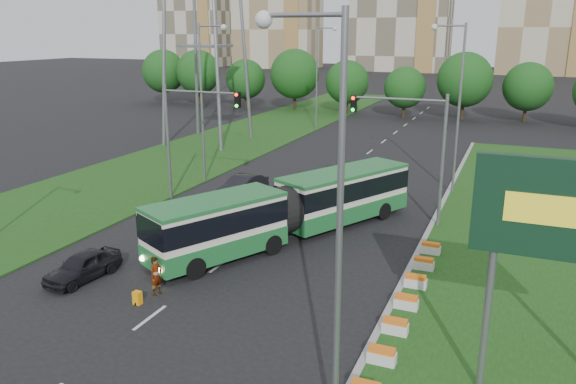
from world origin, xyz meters
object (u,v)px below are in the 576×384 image
at_px(car_left_far, 242,187).
at_px(pedestrian, 156,276).
at_px(traffic_mast_median, 416,138).
at_px(car_left_near, 83,266).
at_px(traffic_mast_left, 187,125).
at_px(articulated_bus, 286,207).
at_px(shopping_trolley, 137,298).

distance_m(car_left_far, pedestrian, 15.71).
relative_size(traffic_mast_median, car_left_far, 1.71).
xyz_separation_m(car_left_far, pedestrian, (3.51, -15.31, 0.13)).
relative_size(car_left_near, pedestrian, 2.19).
bearing_deg(traffic_mast_left, car_left_far, 37.75).
distance_m(articulated_bus, car_left_far, 8.71).
relative_size(traffic_mast_median, traffic_mast_left, 1.00).
xyz_separation_m(pedestrian, shopping_trolley, (-0.23, -1.12, -0.61)).
bearing_deg(articulated_bus, traffic_mast_median, 65.85).
height_order(traffic_mast_left, pedestrian, traffic_mast_left).
bearing_deg(pedestrian, traffic_mast_median, -19.92).
xyz_separation_m(articulated_bus, pedestrian, (-2.50, -9.08, -0.86)).
height_order(traffic_mast_left, articulated_bus, traffic_mast_left).
bearing_deg(articulated_bus, traffic_mast_left, -176.86).
xyz_separation_m(traffic_mast_median, car_left_far, (-12.27, 1.24, -4.58)).
distance_m(traffic_mast_median, traffic_mast_left, 15.19).
bearing_deg(car_left_far, car_left_near, -85.26).
distance_m(traffic_mast_median, articulated_bus, 8.77).
bearing_deg(shopping_trolley, articulated_bus, 78.92).
bearing_deg(car_left_far, shopping_trolley, -71.32).
bearing_deg(traffic_mast_median, pedestrian, -121.90).
distance_m(traffic_mast_left, shopping_trolley, 16.28).
bearing_deg(articulated_bus, car_left_near, -99.31).
relative_size(traffic_mast_left, car_left_far, 1.71).
distance_m(traffic_mast_left, pedestrian, 15.22).
bearing_deg(car_left_far, traffic_mast_left, -134.84).
bearing_deg(traffic_mast_median, car_left_far, 174.24).
bearing_deg(traffic_mast_median, car_left_near, -132.74).
bearing_deg(traffic_mast_left, traffic_mast_median, 3.77).
relative_size(articulated_bus, shopping_trolley, 29.74).
bearing_deg(shopping_trolley, pedestrian, 82.21).
distance_m(traffic_mast_left, articulated_bus, 10.39).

